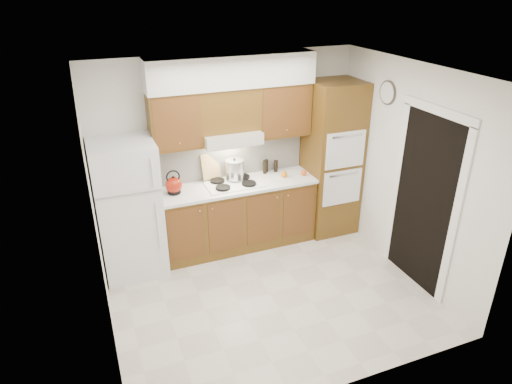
# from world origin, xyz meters

# --- Properties ---
(floor) EXTENTS (3.60, 3.60, 0.00)m
(floor) POSITION_xyz_m (0.00, 0.00, 0.00)
(floor) COLOR beige
(floor) RESTS_ON ground
(ceiling) EXTENTS (3.60, 3.60, 0.00)m
(ceiling) POSITION_xyz_m (0.00, 0.00, 2.60)
(ceiling) COLOR white
(ceiling) RESTS_ON wall_back
(wall_back) EXTENTS (3.60, 0.02, 2.60)m
(wall_back) POSITION_xyz_m (0.00, 1.50, 1.30)
(wall_back) COLOR silver
(wall_back) RESTS_ON floor
(wall_left) EXTENTS (0.02, 3.00, 2.60)m
(wall_left) POSITION_xyz_m (-1.80, 0.00, 1.30)
(wall_left) COLOR silver
(wall_left) RESTS_ON floor
(wall_right) EXTENTS (0.02, 3.00, 2.60)m
(wall_right) POSITION_xyz_m (1.80, 0.00, 1.30)
(wall_right) COLOR silver
(wall_right) RESTS_ON floor
(fridge) EXTENTS (0.75, 0.72, 1.72)m
(fridge) POSITION_xyz_m (-1.41, 1.14, 0.86)
(fridge) COLOR white
(fridge) RESTS_ON floor
(base_cabinets) EXTENTS (2.11, 0.60, 0.90)m
(base_cabinets) POSITION_xyz_m (0.02, 1.20, 0.45)
(base_cabinets) COLOR brown
(base_cabinets) RESTS_ON floor
(countertop) EXTENTS (2.13, 0.62, 0.04)m
(countertop) POSITION_xyz_m (0.03, 1.19, 0.92)
(countertop) COLOR white
(countertop) RESTS_ON base_cabinets
(backsplash) EXTENTS (2.11, 0.03, 0.56)m
(backsplash) POSITION_xyz_m (0.02, 1.49, 1.22)
(backsplash) COLOR white
(backsplash) RESTS_ON countertop
(oven_cabinet) EXTENTS (0.70, 0.65, 2.20)m
(oven_cabinet) POSITION_xyz_m (1.44, 1.18, 1.10)
(oven_cabinet) COLOR brown
(oven_cabinet) RESTS_ON floor
(upper_cab_left) EXTENTS (0.63, 0.33, 0.70)m
(upper_cab_left) POSITION_xyz_m (-0.71, 1.33, 1.85)
(upper_cab_left) COLOR brown
(upper_cab_left) RESTS_ON wall_back
(upper_cab_right) EXTENTS (0.73, 0.33, 0.70)m
(upper_cab_right) POSITION_xyz_m (0.72, 1.33, 1.85)
(upper_cab_right) COLOR brown
(upper_cab_right) RESTS_ON wall_back
(range_hood) EXTENTS (0.75, 0.45, 0.15)m
(range_hood) POSITION_xyz_m (-0.02, 1.27, 1.57)
(range_hood) COLOR silver
(range_hood) RESTS_ON wall_back
(upper_cab_over_hood) EXTENTS (0.75, 0.33, 0.55)m
(upper_cab_over_hood) POSITION_xyz_m (-0.02, 1.33, 1.92)
(upper_cab_over_hood) COLOR brown
(upper_cab_over_hood) RESTS_ON range_hood
(soffit) EXTENTS (2.13, 0.36, 0.40)m
(soffit) POSITION_xyz_m (0.03, 1.32, 2.40)
(soffit) COLOR silver
(soffit) RESTS_ON wall_back
(cooktop) EXTENTS (0.74, 0.50, 0.01)m
(cooktop) POSITION_xyz_m (-0.02, 1.21, 0.95)
(cooktop) COLOR white
(cooktop) RESTS_ON countertop
(doorway) EXTENTS (0.02, 0.90, 2.10)m
(doorway) POSITION_xyz_m (1.79, -0.35, 1.05)
(doorway) COLOR black
(doorway) RESTS_ON floor
(wall_clock) EXTENTS (0.02, 0.30, 0.30)m
(wall_clock) POSITION_xyz_m (1.79, 0.55, 2.15)
(wall_clock) COLOR #3F3833
(wall_clock) RESTS_ON wall_right
(kettle) EXTENTS (0.24, 0.24, 0.21)m
(kettle) POSITION_xyz_m (-0.82, 1.21, 1.06)
(kettle) COLOR maroon
(kettle) RESTS_ON countertop
(cutting_board) EXTENTS (0.28, 0.14, 0.35)m
(cutting_board) POSITION_xyz_m (-0.26, 1.45, 1.14)
(cutting_board) COLOR tan
(cutting_board) RESTS_ON countertop
(stock_pot) EXTENTS (0.32, 0.32, 0.25)m
(stock_pot) POSITION_xyz_m (0.04, 1.32, 1.10)
(stock_pot) COLOR silver
(stock_pot) RESTS_ON cooktop
(condiment_a) EXTENTS (0.06, 0.06, 0.19)m
(condiment_a) POSITION_xyz_m (0.50, 1.39, 1.04)
(condiment_a) COLOR black
(condiment_a) RESTS_ON countertop
(condiment_b) EXTENTS (0.07, 0.07, 0.18)m
(condiment_b) POSITION_xyz_m (0.55, 1.44, 1.03)
(condiment_b) COLOR black
(condiment_b) RESTS_ON countertop
(condiment_c) EXTENTS (0.06, 0.06, 0.17)m
(condiment_c) POSITION_xyz_m (0.68, 1.39, 1.02)
(condiment_c) COLOR black
(condiment_c) RESTS_ON countertop
(orange_near) EXTENTS (0.08, 0.08, 0.08)m
(orange_near) POSITION_xyz_m (0.98, 1.12, 0.98)
(orange_near) COLOR #F05A0C
(orange_near) RESTS_ON countertop
(orange_far) EXTENTS (0.09, 0.09, 0.09)m
(orange_far) POSITION_xyz_m (0.70, 1.17, 0.98)
(orange_far) COLOR orange
(orange_far) RESTS_ON countertop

